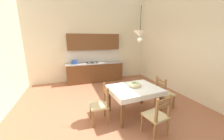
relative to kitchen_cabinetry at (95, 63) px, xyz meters
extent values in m
cube|color=#AD6B4C|center=(-0.09, -2.96, -0.91)|extent=(6.13, 7.07, 0.10)
cube|color=beige|center=(-0.09, 0.33, 1.21)|extent=(6.13, 0.12, 4.12)
cube|color=beige|center=(2.74, -2.96, 1.21)|extent=(0.12, 7.07, 4.12)
cube|color=brown|center=(0.01, -0.04, -0.43)|extent=(2.57, 0.60, 0.86)
cube|color=#ADA8A3|center=(0.01, -0.05, 0.02)|extent=(2.60, 0.63, 0.04)
cube|color=white|center=(0.01, 0.26, 0.32)|extent=(2.57, 0.01, 0.55)
cube|color=brown|center=(0.01, 0.09, 0.99)|extent=(2.36, 0.34, 0.70)
cube|color=black|center=(0.01, -0.31, -0.81)|extent=(2.53, 0.02, 0.09)
cylinder|color=silver|center=(0.58, -0.04, 0.04)|extent=(0.34, 0.34, 0.02)
cylinder|color=silver|center=(0.58, 0.10, 0.15)|extent=(0.02, 0.02, 0.22)
cube|color=black|center=(-0.12, -0.04, 0.05)|extent=(0.52, 0.42, 0.01)
cylinder|color=silver|center=(-0.25, -0.14, 0.06)|extent=(0.11, 0.11, 0.01)
cylinder|color=silver|center=(0.01, -0.14, 0.06)|extent=(0.11, 0.11, 0.01)
cylinder|color=silver|center=(-0.25, 0.06, 0.06)|extent=(0.11, 0.11, 0.01)
cylinder|color=silver|center=(0.01, 0.06, 0.06)|extent=(0.11, 0.11, 0.01)
cylinder|color=#2D4C9E|center=(-0.89, -0.06, 0.12)|extent=(0.28, 0.28, 0.15)
cylinder|color=#2D4C9E|center=(-0.89, -0.06, 0.20)|extent=(0.29, 0.29, 0.02)
sphere|color=black|center=(-0.89, -0.06, 0.23)|extent=(0.04, 0.04, 0.04)
cube|color=brown|center=(0.42, -3.14, -0.12)|extent=(1.29, 1.02, 0.02)
cube|color=brown|center=(-0.10, -3.59, -0.49)|extent=(0.08, 0.08, 0.73)
cube|color=brown|center=(1.00, -3.51, -0.49)|extent=(0.08, 0.08, 0.73)
cube|color=brown|center=(-0.16, -2.78, -0.49)|extent=(0.08, 0.08, 0.73)
cube|color=brown|center=(0.94, -2.70, -0.49)|extent=(0.08, 0.08, 0.73)
cube|color=white|center=(0.42, -3.14, -0.10)|extent=(1.35, 1.08, 0.00)
cube|color=white|center=(0.45, -3.64, -0.17)|extent=(1.28, 0.10, 0.12)
cube|color=white|center=(0.38, -2.65, -0.17)|extent=(1.28, 0.10, 0.12)
cube|color=white|center=(-0.22, -3.19, -0.17)|extent=(0.08, 0.99, 0.12)
cube|color=white|center=(1.06, -3.10, -0.17)|extent=(0.08, 0.99, 0.12)
cube|color=#D1BC89|center=(-0.55, -3.18, -0.43)|extent=(0.44, 0.44, 0.04)
cube|color=#996B42|center=(-0.74, -3.35, -0.65)|extent=(0.05, 0.05, 0.41)
cube|color=#996B42|center=(-0.72, -2.99, -0.65)|extent=(0.05, 0.05, 0.41)
cube|color=#996B42|center=(-0.38, -3.37, -0.39)|extent=(0.05, 0.05, 0.93)
cube|color=#996B42|center=(-0.36, -3.01, -0.39)|extent=(0.05, 0.05, 0.93)
cube|color=#996B42|center=(-0.37, -3.19, -0.01)|extent=(0.04, 0.32, 0.07)
cube|color=#996B42|center=(-0.37, -3.19, -0.12)|extent=(0.04, 0.32, 0.07)
cube|color=#D1BC89|center=(0.47, -3.98, -0.43)|extent=(0.49, 0.49, 0.04)
cube|color=#996B42|center=(0.26, -3.84, -0.65)|extent=(0.05, 0.05, 0.41)
cube|color=#996B42|center=(0.61, -3.77, -0.65)|extent=(0.05, 0.05, 0.41)
cube|color=#996B42|center=(0.33, -4.19, -0.39)|extent=(0.05, 0.05, 0.93)
cube|color=#996B42|center=(0.68, -4.12, -0.39)|extent=(0.05, 0.05, 0.93)
cube|color=#996B42|center=(0.51, -4.16, -0.01)|extent=(0.32, 0.08, 0.07)
cube|color=#996B42|center=(0.51, -4.16, -0.12)|extent=(0.32, 0.08, 0.07)
cube|color=#D1BC89|center=(1.45, -3.12, -0.43)|extent=(0.43, 0.43, 0.04)
cube|color=#996B42|center=(1.64, -2.94, -0.65)|extent=(0.04, 0.04, 0.41)
cube|color=#996B42|center=(1.63, -3.30, -0.65)|extent=(0.04, 0.04, 0.41)
cube|color=#996B42|center=(1.28, -2.94, -0.39)|extent=(0.04, 0.04, 0.93)
cube|color=#996B42|center=(1.27, -3.30, -0.39)|extent=(0.04, 0.04, 0.93)
cube|color=#996B42|center=(1.27, -3.12, -0.01)|extent=(0.03, 0.32, 0.07)
cube|color=#996B42|center=(1.27, -3.12, -0.12)|extent=(0.03, 0.32, 0.07)
cylinder|color=beige|center=(0.47, -3.08, -0.09)|extent=(0.17, 0.17, 0.02)
cylinder|color=beige|center=(0.47, -3.08, -0.04)|extent=(0.30, 0.30, 0.07)
sphere|color=#4C8E3D|center=(0.42, -3.07, -0.03)|extent=(0.09, 0.09, 0.09)
sphere|color=#4C8E3D|center=(0.53, -3.10, -0.04)|extent=(0.08, 0.08, 0.08)
sphere|color=#4C8E3D|center=(0.47, -3.05, -0.03)|extent=(0.10, 0.10, 0.10)
cylinder|color=black|center=(0.47, -3.21, 1.58)|extent=(0.01, 0.01, 0.57)
cone|color=silver|center=(0.47, -3.21, 1.26)|extent=(0.32, 0.32, 0.14)
sphere|color=white|center=(0.47, -3.21, 1.12)|extent=(0.11, 0.11, 0.11)
camera|label=1|loc=(-1.18, -6.02, 1.16)|focal=21.12mm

